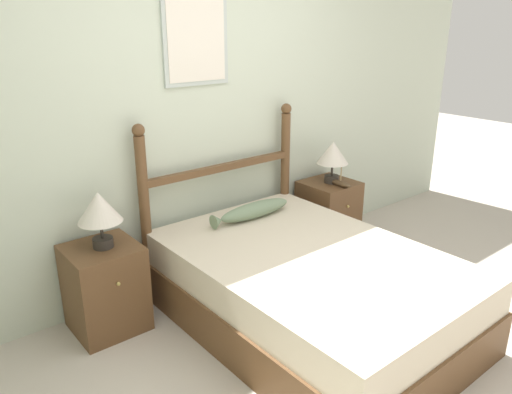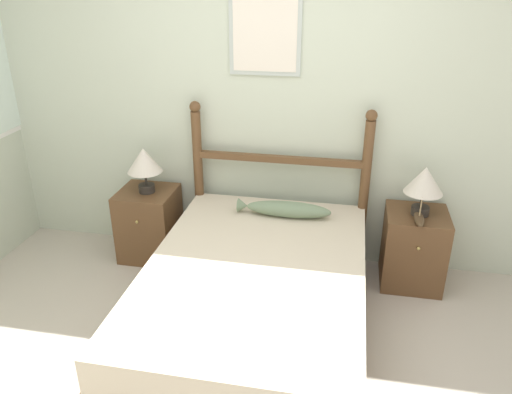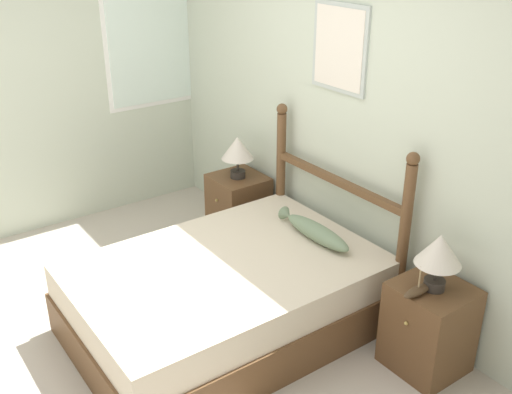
{
  "view_description": "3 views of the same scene",
  "coord_description": "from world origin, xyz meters",
  "px_view_note": "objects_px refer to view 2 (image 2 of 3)",
  "views": [
    {
      "loc": [
        -1.94,
        -1.34,
        1.92
      ],
      "look_at": [
        0.03,
        1.08,
        0.8
      ],
      "focal_mm": 35.0,
      "sensor_mm": 36.0,
      "label": 1
    },
    {
      "loc": [
        0.64,
        -1.92,
        2.18
      ],
      "look_at": [
        0.07,
        0.98,
        0.83
      ],
      "focal_mm": 35.0,
      "sensor_mm": 36.0,
      "label": 2
    },
    {
      "loc": [
        2.99,
        -1.14,
        2.56
      ],
      "look_at": [
        0.05,
        0.96,
        0.88
      ],
      "focal_mm": 42.0,
      "sensor_mm": 36.0,
      "label": 3
    }
  ],
  "objects_px": {
    "bed": "(255,300)",
    "fish_pillow": "(285,209)",
    "nightstand_right": "(413,248)",
    "table_lamp_left": "(144,162)",
    "table_lamp_right": "(424,182)",
    "model_boat": "(419,218)",
    "nightstand_left": "(149,223)"
  },
  "relations": [
    {
      "from": "bed",
      "to": "fish_pillow",
      "type": "bearing_deg",
      "value": 82.78
    },
    {
      "from": "nightstand_right",
      "to": "model_boat",
      "type": "bearing_deg",
      "value": -95.37
    },
    {
      "from": "table_lamp_right",
      "to": "fish_pillow",
      "type": "relative_size",
      "value": 0.53
    },
    {
      "from": "nightstand_left",
      "to": "model_boat",
      "type": "relative_size",
      "value": 2.45
    },
    {
      "from": "nightstand_left",
      "to": "model_boat",
      "type": "xyz_separation_m",
      "value": [
        2.07,
        -0.14,
        0.32
      ]
    },
    {
      "from": "table_lamp_right",
      "to": "model_boat",
      "type": "distance_m",
      "value": 0.26
    },
    {
      "from": "table_lamp_right",
      "to": "model_boat",
      "type": "bearing_deg",
      "value": -98.5
    },
    {
      "from": "table_lamp_right",
      "to": "model_boat",
      "type": "xyz_separation_m",
      "value": [
        -0.02,
        -0.12,
        -0.23
      ]
    },
    {
      "from": "nightstand_left",
      "to": "table_lamp_right",
      "type": "bearing_deg",
      "value": -0.41
    },
    {
      "from": "bed",
      "to": "table_lamp_left",
      "type": "xyz_separation_m",
      "value": [
        -1.03,
        0.79,
        0.57
      ]
    },
    {
      "from": "nightstand_right",
      "to": "table_lamp_left",
      "type": "relative_size",
      "value": 1.6
    },
    {
      "from": "nightstand_right",
      "to": "table_lamp_right",
      "type": "height_order",
      "value": "table_lamp_right"
    },
    {
      "from": "table_lamp_left",
      "to": "table_lamp_right",
      "type": "distance_m",
      "value": 2.07
    },
    {
      "from": "nightstand_right",
      "to": "table_lamp_left",
      "type": "height_order",
      "value": "table_lamp_left"
    },
    {
      "from": "model_boat",
      "to": "nightstand_right",
      "type": "bearing_deg",
      "value": 84.63
    },
    {
      "from": "nightstand_left",
      "to": "nightstand_right",
      "type": "height_order",
      "value": "same"
    },
    {
      "from": "bed",
      "to": "table_lamp_right",
      "type": "distance_m",
      "value": 1.43
    },
    {
      "from": "bed",
      "to": "fish_pillow",
      "type": "height_order",
      "value": "fish_pillow"
    },
    {
      "from": "model_boat",
      "to": "fish_pillow",
      "type": "bearing_deg",
      "value": 178.69
    },
    {
      "from": "bed",
      "to": "fish_pillow",
      "type": "distance_m",
      "value": 0.77
    },
    {
      "from": "table_lamp_right",
      "to": "fish_pillow",
      "type": "distance_m",
      "value": 0.99
    },
    {
      "from": "nightstand_left",
      "to": "fish_pillow",
      "type": "height_order",
      "value": "fish_pillow"
    },
    {
      "from": "table_lamp_left",
      "to": "model_boat",
      "type": "height_order",
      "value": "table_lamp_left"
    },
    {
      "from": "nightstand_right",
      "to": "table_lamp_left",
      "type": "distance_m",
      "value": 2.13
    },
    {
      "from": "table_lamp_right",
      "to": "fish_pillow",
      "type": "xyz_separation_m",
      "value": [
        -0.96,
        -0.1,
        -0.25
      ]
    },
    {
      "from": "nightstand_left",
      "to": "table_lamp_right",
      "type": "relative_size",
      "value": 1.6
    },
    {
      "from": "model_boat",
      "to": "table_lamp_right",
      "type": "bearing_deg",
      "value": 81.5
    },
    {
      "from": "nightstand_right",
      "to": "model_boat",
      "type": "relative_size",
      "value": 2.45
    },
    {
      "from": "nightstand_left",
      "to": "nightstand_right",
      "type": "xyz_separation_m",
      "value": [
        2.08,
        0.0,
        0.0
      ]
    },
    {
      "from": "nightstand_left",
      "to": "table_lamp_left",
      "type": "relative_size",
      "value": 1.6
    },
    {
      "from": "table_lamp_left",
      "to": "fish_pillow",
      "type": "xyz_separation_m",
      "value": [
        1.11,
        -0.1,
        -0.25
      ]
    },
    {
      "from": "table_lamp_left",
      "to": "nightstand_right",
      "type": "bearing_deg",
      "value": 0.34
    }
  ]
}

